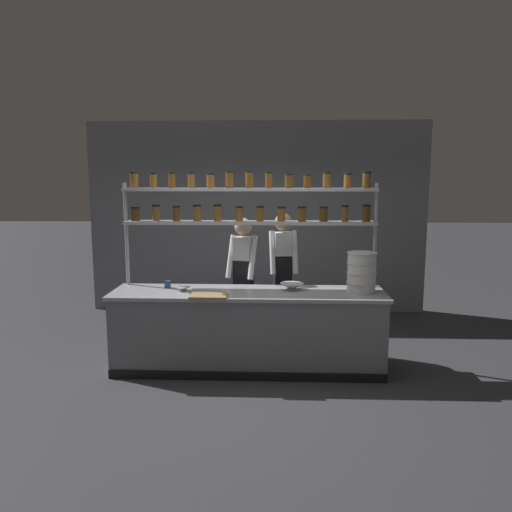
% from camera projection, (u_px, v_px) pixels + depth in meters
% --- Properties ---
extents(ground_plane, '(40.00, 40.00, 0.00)m').
position_uv_depth(ground_plane, '(248.00, 368.00, 5.83)').
color(ground_plane, '#3D3D42').
extents(back_wall, '(5.52, 0.12, 3.11)m').
position_uv_depth(back_wall, '(257.00, 218.00, 8.21)').
color(back_wall, gray).
rests_on(back_wall, ground_plane).
extents(prep_counter, '(3.12, 0.76, 0.92)m').
position_uv_depth(prep_counter, '(248.00, 330.00, 5.76)').
color(prep_counter, gray).
rests_on(prep_counter, ground_plane).
extents(spice_shelf_unit, '(3.01, 0.28, 2.28)m').
position_uv_depth(spice_shelf_unit, '(250.00, 208.00, 5.88)').
color(spice_shelf_unit, '#ADAFB5').
rests_on(spice_shelf_unit, ground_plane).
extents(chef_left, '(0.41, 0.35, 1.71)m').
position_uv_depth(chef_left, '(243.00, 275.00, 6.31)').
color(chef_left, black).
rests_on(chef_left, ground_plane).
extents(chef_center, '(0.39, 0.32, 1.76)m').
position_uv_depth(chef_center, '(283.00, 270.00, 6.47)').
color(chef_center, black).
rests_on(chef_center, ground_plane).
extents(container_stack, '(0.34, 0.34, 0.46)m').
position_uv_depth(container_stack, '(362.00, 272.00, 5.63)').
color(container_stack, white).
rests_on(container_stack, prep_counter).
extents(cutting_board, '(0.40, 0.26, 0.02)m').
position_uv_depth(cutting_board, '(209.00, 296.00, 5.43)').
color(cutting_board, '#A88456').
rests_on(cutting_board, prep_counter).
extents(prep_bowl_near_left, '(0.17, 0.17, 0.05)m').
position_uv_depth(prep_bowl_near_left, '(183.00, 289.00, 5.72)').
color(prep_bowl_near_left, '#B2B7BC').
rests_on(prep_bowl_near_left, prep_counter).
extents(prep_bowl_center_front, '(0.28, 0.28, 0.08)m').
position_uv_depth(prep_bowl_center_front, '(292.00, 287.00, 5.77)').
color(prep_bowl_center_front, silver).
rests_on(prep_bowl_center_front, prep_counter).
extents(serving_cup_front, '(0.07, 0.07, 0.08)m').
position_uv_depth(serving_cup_front, '(168.00, 284.00, 5.88)').
color(serving_cup_front, '#334C70').
rests_on(serving_cup_front, prep_counter).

